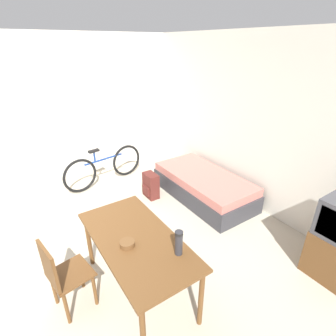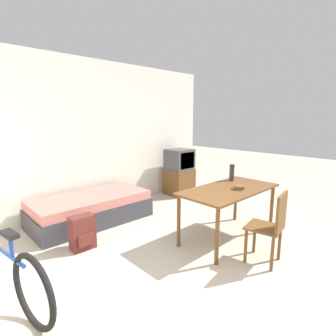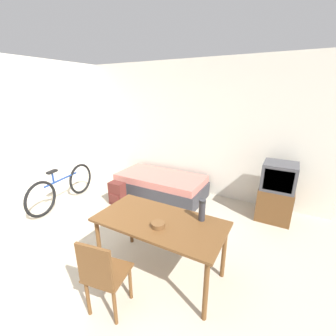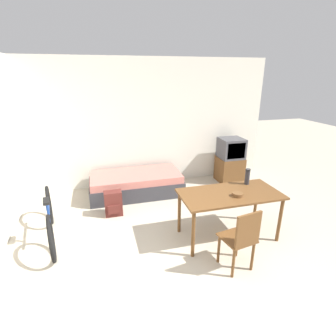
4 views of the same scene
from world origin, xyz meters
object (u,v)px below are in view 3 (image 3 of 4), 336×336
daybed (161,185)px  dining_table (160,226)px  tv (276,192)px  bicycle (63,187)px  backpack (117,194)px  mate_bowl (158,225)px  wooden_chair (103,274)px  thermos_flask (202,209)px

daybed → dining_table: (1.12, -1.88, 0.43)m
tv → bicycle: size_ratio=0.61×
bicycle → daybed: bearing=40.4°
bicycle → backpack: 1.07m
dining_table → bicycle: 2.68m
tv → mate_bowl: bearing=-115.8°
backpack → mate_bowl: bearing=-36.1°
dining_table → backpack: dining_table is taller
dining_table → wooden_chair: 0.76m
tv → bicycle: tv is taller
dining_table → thermos_flask: (0.41, 0.23, 0.22)m
mate_bowl → backpack: size_ratio=0.32×
wooden_chair → backpack: (-1.43, 1.82, -0.26)m
mate_bowl → daybed: bearing=120.2°
dining_table → bicycle: (-2.59, 0.63, -0.32)m
tv → backpack: 2.87m
dining_table → wooden_chair: (-0.20, -0.72, -0.17)m
bicycle → thermos_flask: 3.07m
thermos_flask → backpack: 2.31m
daybed → mate_bowl: (1.17, -2.01, 0.54)m
daybed → bicycle: (-1.47, -1.25, 0.11)m
dining_table → thermos_flask: size_ratio=5.83×
mate_bowl → wooden_chair: bearing=-112.9°
dining_table → thermos_flask: thermos_flask is taller
thermos_flask → mate_bowl: (-0.36, -0.35, -0.11)m
thermos_flask → mate_bowl: bearing=-135.3°
bicycle → mate_bowl: mate_bowl is taller
tv → backpack: (-2.71, -0.90, -0.27)m
wooden_chair → mate_bowl: (0.25, 0.60, 0.27)m
wooden_chair → thermos_flask: bearing=57.3°
bicycle → thermos_flask: size_ratio=6.55×
thermos_flask → mate_bowl: size_ratio=1.73×
daybed → backpack: (-0.52, -0.78, 0.00)m
daybed → bicycle: size_ratio=1.13×
tv → bicycle: (-3.67, -1.38, -0.16)m
daybed → bicycle: bicycle is taller
mate_bowl → bicycle: bearing=164.1°
bicycle → backpack: bearing=26.4°
mate_bowl → backpack: bearing=143.9°
daybed → tv: size_ratio=1.84×
wooden_chair → thermos_flask: 1.19m
wooden_chair → backpack: bearing=128.2°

